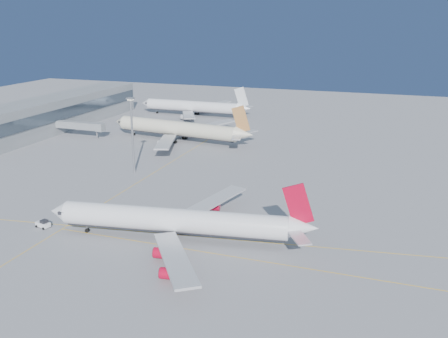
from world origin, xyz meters
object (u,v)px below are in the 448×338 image
pushback_tug (43,224)px  light_mast (132,129)px  airliner_virgin (179,221)px  airliner_third (195,107)px  airliner_etihad (180,129)px

pushback_tug → light_mast: 50.51m
airliner_virgin → airliner_third: size_ratio=1.04×
airliner_etihad → airliner_virgin: bearing=-58.8°
airliner_virgin → pushback_tug: 35.77m
airliner_etihad → airliner_third: airliner_etihad is taller
airliner_etihad → light_mast: bearing=-78.4°
airliner_etihad → pushback_tug: size_ratio=16.70×
airliner_etihad → pushback_tug: bearing=-79.9°
airliner_etihad → pushback_tug: airliner_etihad is taller
airliner_third → airliner_virgin: bearing=-68.5°
airliner_virgin → airliner_etihad: size_ratio=0.96×
airliner_etihad → pushback_tug: (5.02, -94.53, -4.39)m
airliner_virgin → airliner_third: 154.43m
airliner_virgin → pushback_tug: (-35.26, -4.66, -3.86)m
airliner_etihad → pushback_tug: 94.76m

